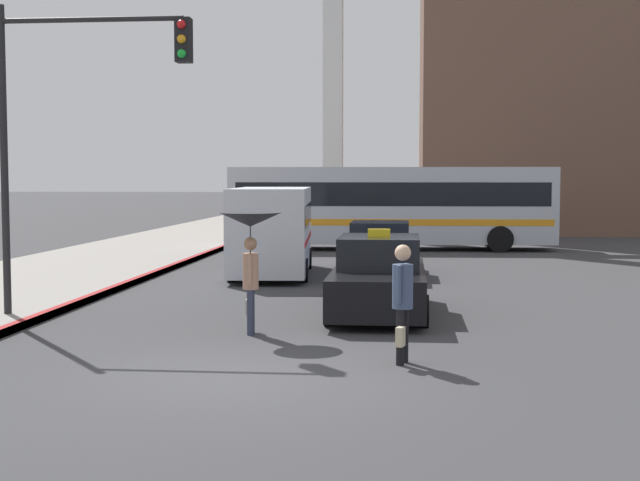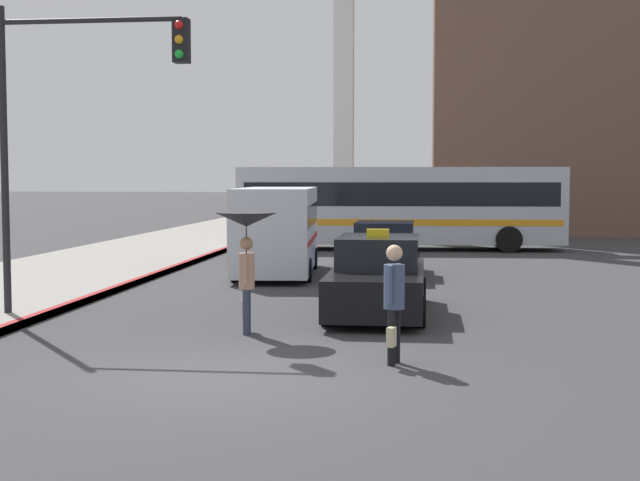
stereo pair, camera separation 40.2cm
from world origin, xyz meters
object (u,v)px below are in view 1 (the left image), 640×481
at_px(taxi, 379,279).
at_px(ambulance_van, 272,227).
at_px(city_bus, 391,204).
at_px(traffic_light, 76,103).
at_px(sedan_red, 380,252).
at_px(pedestrian_man, 402,295).
at_px(pedestrian_with_umbrella, 250,234).

distance_m(taxi, ambulance_van, 7.57).
xyz_separation_m(ambulance_van, city_bus, (3.14, 9.28, 0.38)).
bearing_deg(traffic_light, city_bus, 72.83).
relative_size(sedan_red, traffic_light, 0.72).
xyz_separation_m(sedan_red, city_bus, (0.14, 9.17, 1.05)).
height_order(sedan_red, pedestrian_man, pedestrian_man).
relative_size(sedan_red, ambulance_van, 0.75).
distance_m(sedan_red, pedestrian_man, 11.70).
bearing_deg(ambulance_van, sedan_red, 177.53).
bearing_deg(pedestrian_man, city_bus, -162.60).
distance_m(ambulance_van, city_bus, 9.80).
height_order(sedan_red, city_bus, city_bus).
height_order(taxi, sedan_red, taxi).
xyz_separation_m(ambulance_van, pedestrian_with_umbrella, (1.04, -9.33, 0.40)).
bearing_deg(pedestrian_with_umbrella, taxi, -46.89).
relative_size(taxi, pedestrian_with_umbrella, 2.19).
height_order(pedestrian_with_umbrella, pedestrian_man, pedestrian_with_umbrella).
distance_m(sedan_red, pedestrian_with_umbrella, 9.69).
height_order(city_bus, pedestrian_man, city_bus).
bearing_deg(city_bus, pedestrian_man, 178.79).
xyz_separation_m(ambulance_van, traffic_light, (-2.35, -8.49, 2.75)).
bearing_deg(ambulance_van, traffic_light, 70.02).
bearing_deg(pedestrian_with_umbrella, sedan_red, -17.82).
height_order(city_bus, traffic_light, traffic_light).
distance_m(pedestrian_with_umbrella, pedestrian_man, 3.54).
distance_m(sedan_red, city_bus, 9.23).
distance_m(taxi, pedestrian_with_umbrella, 3.45).
distance_m(taxi, sedan_red, 6.94).
bearing_deg(sedan_red, ambulance_van, 2.03).
height_order(ambulance_van, traffic_light, traffic_light).
height_order(ambulance_van, pedestrian_man, ambulance_van).
bearing_deg(sedan_red, city_bus, -90.87).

